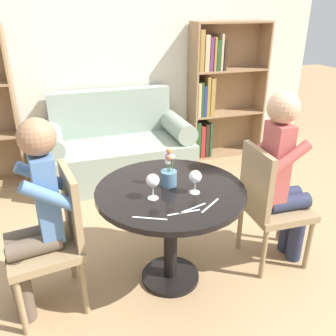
% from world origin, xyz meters
% --- Properties ---
extents(ground_plane, '(16.00, 16.00, 0.00)m').
position_xyz_m(ground_plane, '(0.00, 0.00, 0.00)').
color(ground_plane, tan).
extents(back_wall, '(5.20, 0.05, 2.70)m').
position_xyz_m(back_wall, '(0.00, 2.17, 1.35)').
color(back_wall, beige).
rests_on(back_wall, ground_plane).
extents(round_table, '(0.94, 0.94, 0.71)m').
position_xyz_m(round_table, '(0.00, 0.00, 0.57)').
color(round_table, black).
rests_on(round_table, ground_plane).
extents(couch, '(1.55, 0.80, 0.92)m').
position_xyz_m(couch, '(0.00, 1.75, 0.31)').
color(couch, gray).
rests_on(couch, ground_plane).
extents(bookshelf_right, '(0.93, 0.28, 1.59)m').
position_xyz_m(bookshelf_right, '(1.29, 2.02, 0.80)').
color(bookshelf_right, '#93704C').
rests_on(bookshelf_right, ground_plane).
extents(chair_left, '(0.47, 0.47, 0.90)m').
position_xyz_m(chair_left, '(-0.72, 0.04, 0.49)').
color(chair_left, '#937A56').
rests_on(chair_left, ground_plane).
extents(chair_right, '(0.44, 0.44, 0.90)m').
position_xyz_m(chair_right, '(0.72, -0.03, 0.49)').
color(chair_right, '#937A56').
rests_on(chair_right, ground_plane).
extents(person_left, '(0.44, 0.37, 1.22)m').
position_xyz_m(person_left, '(-0.81, 0.02, 0.65)').
color(person_left, brown).
rests_on(person_left, ground_plane).
extents(person_right, '(0.43, 0.35, 1.27)m').
position_xyz_m(person_right, '(0.80, -0.04, 0.68)').
color(person_right, '#282D47').
rests_on(person_right, ground_plane).
extents(wine_glass_left, '(0.08, 0.08, 0.16)m').
position_xyz_m(wine_glass_left, '(-0.14, -0.08, 0.82)').
color(wine_glass_left, white).
rests_on(wine_glass_left, round_table).
extents(wine_glass_right, '(0.08, 0.08, 0.15)m').
position_xyz_m(wine_glass_right, '(0.12, -0.10, 0.81)').
color(wine_glass_right, white).
rests_on(wine_glass_right, round_table).
extents(flower_vase, '(0.10, 0.10, 0.25)m').
position_xyz_m(flower_vase, '(0.01, 0.05, 0.78)').
color(flower_vase, slate).
rests_on(flower_vase, round_table).
extents(knife_left_setting, '(0.19, 0.06, 0.00)m').
position_xyz_m(knife_left_setting, '(0.04, -0.26, 0.71)').
color(knife_left_setting, silver).
rests_on(knife_left_setting, round_table).
extents(fork_left_setting, '(0.17, 0.10, 0.00)m').
position_xyz_m(fork_left_setting, '(-0.22, -0.29, 0.71)').
color(fork_left_setting, silver).
rests_on(fork_left_setting, round_table).
extents(knife_right_setting, '(0.19, 0.01, 0.00)m').
position_xyz_m(knife_right_setting, '(-0.03, -0.29, 0.71)').
color(knife_right_setting, silver).
rests_on(knife_right_setting, round_table).
extents(fork_right_setting, '(0.16, 0.12, 0.00)m').
position_xyz_m(fork_right_setting, '(0.14, -0.27, 0.71)').
color(fork_right_setting, silver).
rests_on(fork_right_setting, round_table).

